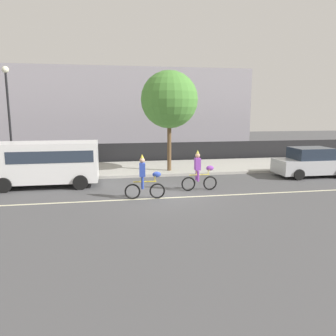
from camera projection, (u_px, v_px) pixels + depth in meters
The scene contains 12 objects.
ground_plane at pixel (163, 195), 14.53m from camera, with size 80.00×80.00×0.00m, color #4C4C4F.
road_centre_line at pixel (165, 198), 14.05m from camera, with size 36.00×0.14×0.01m, color beige.
sidewalk_curb at pixel (147, 168), 20.82m from camera, with size 60.00×5.00×0.15m, color #ADAAA3.
fence_line at pixel (142, 153), 23.52m from camera, with size 40.00×0.08×1.40m, color black.
building_backdrop at pixel (92, 111), 30.69m from camera, with size 28.00×8.00×7.28m, color #99939E.
parade_cyclist_cobalt at pixel (145, 180), 13.77m from camera, with size 1.72×0.50×1.92m.
parade_cyclist_purple at pixel (200, 173), 15.23m from camera, with size 1.72×0.50×1.92m.
parked_van_white at pixel (47, 161), 16.01m from camera, with size 5.00×2.22×2.18m.
parked_car_silver at pixel (311, 163), 18.55m from camera, with size 4.10×1.92×1.64m.
street_lamp_post at pixel (8, 105), 17.58m from camera, with size 0.36×0.36×5.86m.
street_tree_near_lamp at pixel (169, 100), 18.93m from camera, with size 3.31×3.31×5.83m.
pedestrian_onlooker at pixel (8, 154), 20.56m from camera, with size 0.32×0.20×1.62m.
Camera 1 is at (-2.24, -13.92, 3.73)m, focal length 35.00 mm.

